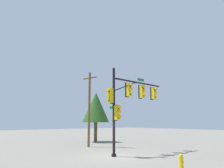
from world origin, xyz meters
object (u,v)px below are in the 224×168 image
Objects in this scene: tree_near at (96,107)px; utility_pole at (89,107)px; signal_pole_assembly at (129,98)px; fire_hydrant at (181,162)px.

utility_pole is at bearing -132.96° from tree_near.
signal_pole_assembly is 6.47m from utility_pole.
utility_pole is 12.91m from fire_hydrant.
signal_pole_assembly is 0.86× the size of utility_pole.
utility_pole reaches higher than signal_pole_assembly.
signal_pole_assembly is 11.44m from tree_near.
fire_hydrant is at bearing -100.15° from utility_pole.
utility_pole reaches higher than tree_near.
tree_near is at bearing 69.69° from fire_hydrant.
signal_pole_assembly is at bearing 73.23° from fire_hydrant.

